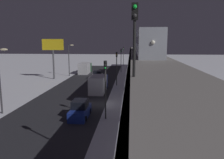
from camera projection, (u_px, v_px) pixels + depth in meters
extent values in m
plane|color=white|center=(98.00, 104.00, 31.18)|extent=(240.00, 240.00, 0.00)
cube|color=#28282D|center=(66.00, 103.00, 31.53)|extent=(11.00, 97.92, 0.01)
cube|color=gray|center=(148.00, 60.00, 29.65)|extent=(5.00, 97.92, 0.80)
cube|color=#38383D|center=(130.00, 60.00, 29.84)|extent=(0.24, 95.96, 0.80)
cylinder|color=gray|center=(138.00, 60.00, 70.28)|extent=(1.40, 1.40, 5.65)
cylinder|color=gray|center=(140.00, 65.00, 54.24)|extent=(1.40, 1.40, 5.65)
cylinder|color=gray|center=(144.00, 75.00, 38.20)|extent=(1.40, 1.40, 5.65)
cylinder|color=gray|center=(154.00, 100.00, 22.16)|extent=(1.40, 1.40, 5.65)
cube|color=#999EA8|center=(147.00, 43.00, 32.48)|extent=(2.90, 18.00, 3.40)
cube|color=black|center=(147.00, 40.00, 32.41)|extent=(2.94, 16.20, 0.90)
cube|color=#999EA8|center=(141.00, 42.00, 50.76)|extent=(2.90, 18.00, 3.40)
cube|color=black|center=(141.00, 41.00, 50.70)|extent=(2.94, 16.20, 0.90)
sphere|color=white|center=(153.00, 42.00, 23.56)|extent=(0.44, 0.44, 0.44)
cylinder|color=black|center=(134.00, 48.00, 12.63)|extent=(0.16, 0.16, 3.20)
cube|color=black|center=(135.00, 11.00, 12.30)|extent=(0.36, 0.28, 0.90)
sphere|color=#19F23F|center=(135.00, 7.00, 12.11)|extent=(0.22, 0.22, 0.22)
sphere|color=#333333|center=(135.00, 16.00, 12.18)|extent=(0.22, 0.22, 0.22)
cube|color=navy|center=(80.00, 112.00, 25.69)|extent=(1.80, 4.46, 1.10)
cube|color=black|center=(80.00, 104.00, 25.53)|extent=(1.58, 2.14, 0.87)
cylinder|color=black|center=(76.00, 111.00, 27.16)|extent=(0.20, 0.64, 0.64)
cylinder|color=black|center=(90.00, 111.00, 27.02)|extent=(0.20, 0.64, 0.64)
cylinder|color=black|center=(70.00, 118.00, 24.44)|extent=(0.20, 0.64, 0.64)
cylinder|color=black|center=(85.00, 119.00, 24.30)|extent=(0.20, 0.64, 0.64)
cube|color=silver|center=(97.00, 77.00, 51.21)|extent=(1.80, 4.54, 1.10)
cube|color=black|center=(97.00, 73.00, 51.05)|extent=(1.58, 2.18, 0.87)
cube|color=navy|center=(101.00, 82.00, 41.57)|extent=(2.30, 2.20, 2.40)
cube|color=silver|center=(98.00, 84.00, 37.80)|extent=(2.40, 5.00, 2.80)
cube|color=#2D6038|center=(87.00, 67.00, 64.05)|extent=(2.30, 2.20, 2.40)
cube|color=silver|center=(84.00, 68.00, 60.29)|extent=(2.40, 5.00, 2.80)
cylinder|color=#2D2D2D|center=(105.00, 94.00, 24.79)|extent=(0.16, 0.16, 5.50)
cube|color=black|center=(105.00, 65.00, 24.27)|extent=(0.32, 0.32, 0.90)
sphere|color=black|center=(105.00, 62.00, 24.04)|extent=(0.20, 0.20, 0.20)
sphere|color=black|center=(105.00, 65.00, 24.09)|extent=(0.20, 0.20, 0.20)
sphere|color=#19E53F|center=(105.00, 68.00, 24.14)|extent=(0.20, 0.20, 0.20)
cylinder|color=#2D2D2D|center=(117.00, 71.00, 43.87)|extent=(0.16, 0.16, 5.50)
cube|color=black|center=(117.00, 54.00, 43.35)|extent=(0.32, 0.32, 0.90)
sphere|color=black|center=(117.00, 53.00, 43.12)|extent=(0.20, 0.20, 0.20)
sphere|color=yellow|center=(117.00, 55.00, 43.17)|extent=(0.20, 0.20, 0.20)
sphere|color=black|center=(117.00, 56.00, 43.22)|extent=(0.20, 0.20, 0.20)
cylinder|color=#2D2D2D|center=(121.00, 62.00, 62.95)|extent=(0.16, 0.16, 5.50)
cube|color=black|center=(121.00, 50.00, 62.43)|extent=(0.32, 0.32, 0.90)
sphere|color=black|center=(121.00, 49.00, 62.20)|extent=(0.20, 0.20, 0.20)
sphere|color=black|center=(121.00, 50.00, 62.25)|extent=(0.20, 0.20, 0.20)
sphere|color=#19E53F|center=(121.00, 52.00, 62.30)|extent=(0.20, 0.20, 0.20)
cylinder|color=#2D2D2D|center=(123.00, 57.00, 82.03)|extent=(0.16, 0.16, 5.50)
cube|color=black|center=(123.00, 48.00, 81.50)|extent=(0.32, 0.32, 0.90)
sphere|color=black|center=(123.00, 47.00, 81.28)|extent=(0.20, 0.20, 0.20)
sphere|color=black|center=(123.00, 48.00, 81.33)|extent=(0.20, 0.20, 0.20)
sphere|color=#19E53F|center=(123.00, 49.00, 81.38)|extent=(0.20, 0.20, 0.20)
cylinder|color=#4C4C51|center=(54.00, 65.00, 51.29)|extent=(0.36, 0.36, 6.50)
cube|color=yellow|center=(53.00, 45.00, 50.56)|extent=(4.80, 0.30, 2.40)
cylinder|color=#38383D|center=(0.00, 82.00, 26.51)|extent=(0.20, 0.20, 7.50)
ellipsoid|color=#F4E5B2|center=(4.00, 50.00, 25.83)|extent=(0.90, 0.44, 0.30)
cylinder|color=#38383D|center=(69.00, 61.00, 56.00)|extent=(0.20, 0.20, 7.50)
ellipsoid|color=#F4E5B2|center=(72.00, 45.00, 55.32)|extent=(0.90, 0.44, 0.30)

